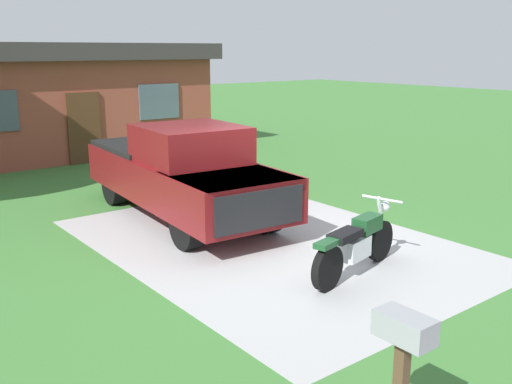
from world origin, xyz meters
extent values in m
plane|color=#3B7131|center=(0.00, 0.00, 0.00)|extent=(80.00, 80.00, 0.00)
cube|color=#A2A2A2|center=(0.00, 0.00, 0.00)|extent=(5.19, 7.26, 0.01)
cylinder|color=black|center=(0.86, -1.71, 0.33)|extent=(0.67, 0.26, 0.66)
cylinder|color=black|center=(-0.66, -2.05, 0.33)|extent=(0.67, 0.26, 0.66)
cube|color=silver|center=(0.08, -1.89, 0.42)|extent=(0.60, 0.37, 0.32)
cube|color=#194723|center=(0.42, -1.81, 0.72)|extent=(0.56, 0.37, 0.24)
cube|color=black|center=(-0.22, -1.95, 0.70)|extent=(0.65, 0.40, 0.12)
cube|color=#194723|center=(-0.66, -2.05, 0.70)|extent=(0.51, 0.30, 0.08)
cylinder|color=silver|center=(0.86, -1.71, 0.70)|extent=(0.34, 0.13, 0.77)
cylinder|color=silver|center=(0.86, -1.71, 1.02)|extent=(0.19, 0.69, 0.04)
sphere|color=silver|center=(0.97, -1.69, 0.88)|extent=(0.16, 0.16, 0.16)
cylinder|color=black|center=(0.33, 0.53, 0.42)|extent=(0.37, 0.86, 0.84)
cylinder|color=black|center=(-1.31, 0.66, 0.42)|extent=(0.37, 0.86, 0.84)
cylinder|color=black|center=(0.61, 4.02, 0.42)|extent=(0.37, 0.86, 0.84)
cylinder|color=black|center=(-1.03, 4.15, 0.42)|extent=(0.37, 0.86, 0.84)
cube|color=maroon|center=(-0.35, 2.39, 0.80)|extent=(2.44, 5.74, 0.80)
cube|color=maroon|center=(-0.49, 0.55, 1.10)|extent=(2.05, 2.05, 0.20)
cube|color=maroon|center=(-0.38, 1.99, 1.55)|extent=(1.95, 2.04, 0.70)
cube|color=#3F4C56|center=(-0.44, 1.20, 1.45)|extent=(1.71, 0.29, 0.60)
cube|color=black|center=(-0.22, 3.94, 1.05)|extent=(2.08, 2.54, 0.50)
cube|color=black|center=(-0.57, -0.38, 0.80)|extent=(1.70, 0.23, 0.64)
cube|color=gray|center=(-2.58, -4.81, 1.15)|extent=(0.26, 0.48, 0.22)
cube|color=brown|center=(0.28, 11.56, 1.50)|extent=(9.00, 5.00, 3.00)
cube|color=#383333|center=(0.28, 11.56, 3.25)|extent=(9.60, 5.60, 0.50)
cube|color=#4C2D19|center=(0.28, 9.03, 1.05)|extent=(1.00, 0.08, 2.10)
cube|color=#4C5966|center=(2.80, 9.03, 1.70)|extent=(1.40, 0.06, 1.10)
camera|label=1|loc=(-6.10, -7.38, 3.32)|focal=40.28mm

